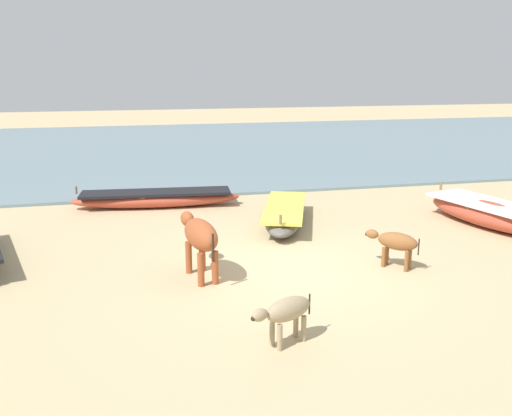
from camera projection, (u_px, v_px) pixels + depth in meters
ground at (288, 269)px, 10.15m from camera, size 80.00×80.00×0.00m
sea_water at (187, 147)px, 25.30m from camera, size 60.00×20.00×0.08m
fishing_boat_0 at (490, 214)px, 12.83m from camera, size 1.93×3.61×0.76m
fishing_boat_1 at (285, 214)px, 13.02m from camera, size 2.00×3.54×0.64m
fishing_boat_2 at (156, 198)px, 14.61m from camera, size 4.46×1.24×0.62m
cow_adult_rust at (200, 236)px, 9.59m from camera, size 0.67×1.61×1.05m
calf_near_brown at (395, 242)px, 10.12m from camera, size 0.83×0.89×0.67m
calf_far_dun at (286, 312)px, 7.30m from camera, size 0.97×0.59×0.65m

